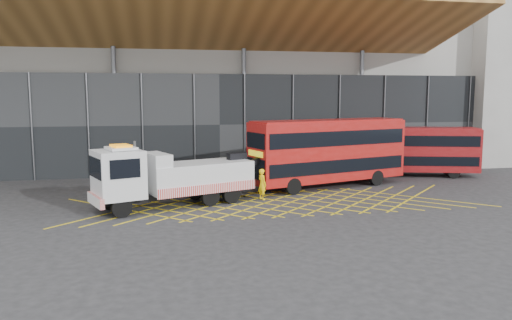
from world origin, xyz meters
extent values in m
plane|color=#272729|center=(0.00, 0.00, 0.00)|extent=(120.00, 120.00, 0.00)
cube|color=yellow|center=(-4.80, 0.00, 0.01)|extent=(7.16, 7.16, 0.01)
cube|color=yellow|center=(-4.80, 0.00, 0.01)|extent=(7.16, 7.16, 0.01)
cube|color=yellow|center=(-3.20, 0.00, 0.01)|extent=(7.16, 7.16, 0.01)
cube|color=yellow|center=(-3.20, 0.00, 0.01)|extent=(7.16, 7.16, 0.01)
cube|color=yellow|center=(-1.60, 0.00, 0.01)|extent=(7.16, 7.16, 0.01)
cube|color=yellow|center=(-1.60, 0.00, 0.01)|extent=(7.16, 7.16, 0.01)
cube|color=yellow|center=(0.00, 0.00, 0.01)|extent=(7.16, 7.16, 0.01)
cube|color=yellow|center=(0.00, 0.00, 0.01)|extent=(7.16, 7.16, 0.01)
cube|color=yellow|center=(1.60, 0.00, 0.01)|extent=(7.16, 7.16, 0.01)
cube|color=yellow|center=(1.60, 0.00, 0.01)|extent=(7.16, 7.16, 0.01)
cube|color=yellow|center=(3.20, 0.00, 0.01)|extent=(7.16, 7.16, 0.01)
cube|color=yellow|center=(3.20, 0.00, 0.01)|extent=(7.16, 7.16, 0.01)
cube|color=yellow|center=(4.80, 0.00, 0.01)|extent=(7.16, 7.16, 0.01)
cube|color=yellow|center=(4.80, 0.00, 0.01)|extent=(7.16, 7.16, 0.01)
cube|color=yellow|center=(6.40, 0.00, 0.01)|extent=(7.16, 7.16, 0.01)
cube|color=yellow|center=(6.40, 0.00, 0.01)|extent=(7.16, 7.16, 0.01)
cube|color=yellow|center=(8.00, 0.00, 0.01)|extent=(7.16, 7.16, 0.01)
cube|color=yellow|center=(8.00, 0.00, 0.01)|extent=(7.16, 7.16, 0.01)
cube|color=yellow|center=(9.60, 0.00, 0.01)|extent=(7.16, 7.16, 0.01)
cube|color=yellow|center=(9.60, 0.00, 0.01)|extent=(7.16, 7.16, 0.01)
cube|color=yellow|center=(11.20, 0.00, 0.01)|extent=(7.16, 7.16, 0.01)
cube|color=yellow|center=(11.20, 0.00, 0.01)|extent=(7.16, 7.16, 0.01)
cube|color=yellow|center=(12.80, 0.00, 0.01)|extent=(7.16, 7.16, 0.01)
cube|color=yellow|center=(12.80, 0.00, 0.01)|extent=(7.16, 7.16, 0.01)
cube|color=gray|center=(2.00, 19.00, 9.00)|extent=(55.00, 14.00, 18.00)
cube|color=black|center=(2.00, 11.70, 4.00)|extent=(55.00, 0.80, 8.00)
cube|color=brown|center=(0.00, 8.00, 11.50)|extent=(40.00, 11.93, 4.07)
cylinder|color=#595B60|center=(-6.00, 11.50, 5.00)|extent=(0.36, 0.36, 10.00)
cylinder|color=#595B60|center=(4.00, 11.50, 5.00)|extent=(0.36, 0.36, 10.00)
cylinder|color=#595B60|center=(14.00, 11.50, 5.00)|extent=(0.36, 0.36, 10.00)
cube|color=black|center=(-1.85, 0.39, 0.70)|extent=(9.17, 4.29, 0.35)
cube|color=white|center=(-5.01, -0.82, 2.14)|extent=(3.11, 3.17, 2.58)
cube|color=black|center=(-6.14, -1.25, 2.58)|extent=(0.82, 2.06, 1.09)
cube|color=red|center=(-6.17, -1.26, 0.84)|extent=(1.15, 2.50, 0.55)
cube|color=orange|center=(-4.82, -0.75, 3.66)|extent=(1.26, 1.43, 0.12)
cube|color=white|center=(-0.55, 0.88, 1.64)|extent=(6.64, 4.51, 1.59)
cube|color=red|center=(-0.10, -0.31, 1.04)|extent=(5.78, 2.25, 0.55)
cube|color=white|center=(-2.97, -0.04, 2.78)|extent=(1.78, 2.58, 0.70)
cube|color=black|center=(1.86, 1.80, 2.58)|extent=(1.29, 0.89, 0.50)
cube|color=black|center=(2.79, 2.16, 2.09)|extent=(2.15, 1.10, 1.07)
cylinder|color=black|center=(-4.82, -1.86, 0.55)|extent=(1.15, 0.71, 1.09)
cylinder|color=black|center=(-5.57, 0.09, 0.55)|extent=(1.15, 0.71, 1.09)
cylinder|color=black|center=(1.30, 0.47, 0.55)|extent=(1.15, 0.71, 1.09)
cylinder|color=black|center=(0.56, 2.42, 0.55)|extent=(1.15, 0.71, 1.09)
cylinder|color=#595B60|center=(-4.16, 0.57, 2.68)|extent=(0.14, 0.14, 2.19)
cube|color=#9E0F0C|center=(8.71, 4.41, 2.56)|extent=(11.71, 5.88, 4.03)
cube|color=black|center=(8.71, 4.41, 1.61)|extent=(11.29, 5.80, 0.88)
cube|color=black|center=(8.71, 4.41, 3.48)|extent=(11.29, 5.80, 0.99)
cube|color=black|center=(3.22, 2.73, 1.66)|extent=(0.74, 2.25, 1.35)
cube|color=black|center=(3.22, 2.73, 3.48)|extent=(0.74, 2.25, 0.99)
cube|color=yellow|center=(3.21, 2.73, 2.65)|extent=(0.60, 1.79, 0.36)
cube|color=#9E0F0C|center=(8.71, 4.41, 4.60)|extent=(11.43, 5.61, 0.12)
cylinder|color=black|center=(5.57, 2.22, 0.54)|extent=(1.12, 0.61, 1.08)
cylinder|color=black|center=(4.89, 4.47, 0.54)|extent=(1.12, 0.61, 1.08)
cylinder|color=black|center=(12.23, 4.26, 0.54)|extent=(1.12, 0.61, 1.08)
cylinder|color=black|center=(11.55, 6.51, 0.54)|extent=(1.12, 0.61, 1.08)
cube|color=maroon|center=(16.97, 7.51, 2.10)|extent=(9.65, 4.73, 3.32)
cube|color=black|center=(16.97, 7.51, 1.33)|extent=(9.30, 4.69, 0.73)
cube|color=black|center=(16.97, 7.51, 2.87)|extent=(9.30, 4.69, 0.81)
cube|color=black|center=(12.44, 8.83, 1.37)|extent=(0.60, 1.86, 1.11)
cube|color=black|center=(12.44, 8.83, 2.87)|extent=(0.60, 1.86, 0.81)
cube|color=yellow|center=(12.43, 8.84, 2.18)|extent=(0.49, 1.48, 0.30)
cube|color=maroon|center=(16.97, 7.51, 3.79)|extent=(9.42, 4.51, 0.10)
cylinder|color=black|center=(13.84, 7.45, 0.44)|extent=(0.93, 0.50, 0.89)
cylinder|color=black|center=(14.36, 9.25, 0.44)|extent=(0.93, 0.50, 0.89)
cylinder|color=black|center=(19.34, 5.84, 0.44)|extent=(0.93, 0.50, 0.89)
cylinder|color=black|center=(19.87, 7.64, 0.44)|extent=(0.93, 0.50, 0.89)
imported|color=yellow|center=(3.31, 1.13, 0.95)|extent=(0.67, 0.81, 1.90)
camera|label=1|loc=(-2.90, -28.18, 6.37)|focal=35.00mm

